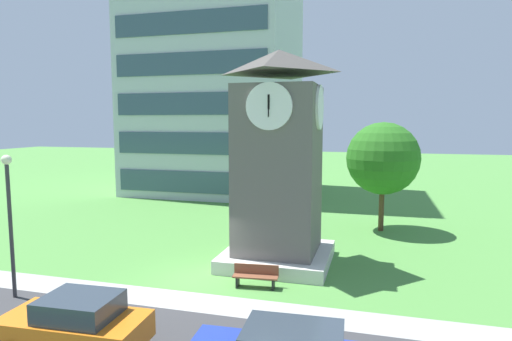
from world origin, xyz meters
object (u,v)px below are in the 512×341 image
tree_near_tower (383,159)px  parked_car_orange (76,324)px  clock_tower (278,171)px  street_lamp (9,209)px  park_bench (256,276)px

tree_near_tower → parked_car_orange: 19.16m
clock_tower → parked_car_orange: (-3.76, -9.32, -3.46)m
street_lamp → park_bench: bearing=21.8°
clock_tower → tree_near_tower: 8.86m
clock_tower → tree_near_tower: clock_tower is taller
clock_tower → street_lamp: 10.89m
tree_near_tower → park_bench: bearing=-114.5°
street_lamp → tree_near_tower: tree_near_tower is taller
clock_tower → street_lamp: bearing=-142.8°
clock_tower → park_bench: (-0.19, -3.19, -3.86)m
clock_tower → street_lamp: size_ratio=1.82×
street_lamp → parked_car_orange: bearing=-29.5°
street_lamp → parked_car_orange: street_lamp is taller
park_bench → street_lamp: 9.54m
park_bench → street_lamp: size_ratio=0.34×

